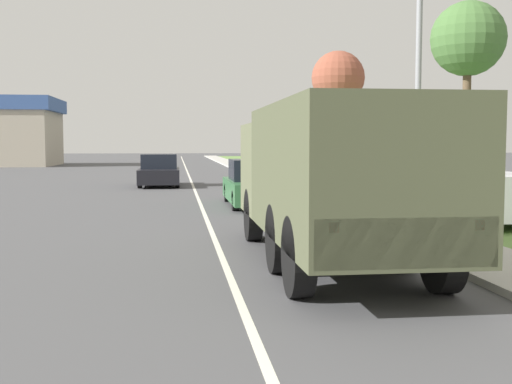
% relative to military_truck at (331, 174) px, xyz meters
% --- Properties ---
extents(ground_plane, '(180.00, 180.00, 0.00)m').
position_rel_military_truck_xyz_m(ground_plane, '(-1.83, 29.35, -1.56)').
color(ground_plane, '#4C4C4F').
extents(lane_centre_stripe, '(0.12, 120.00, 0.00)m').
position_rel_military_truck_xyz_m(lane_centre_stripe, '(-1.83, 29.35, -1.56)').
color(lane_centre_stripe, silver).
rests_on(lane_centre_stripe, ground).
extents(sidewalk_right, '(1.80, 120.00, 0.12)m').
position_rel_military_truck_xyz_m(sidewalk_right, '(2.67, 29.35, -1.50)').
color(sidewalk_right, beige).
rests_on(sidewalk_right, ground).
extents(grass_strip_right, '(7.00, 120.00, 0.02)m').
position_rel_military_truck_xyz_m(grass_strip_right, '(7.07, 29.35, -1.55)').
color(grass_strip_right, '#6B9347').
rests_on(grass_strip_right, ground).
extents(military_truck, '(2.34, 7.68, 2.71)m').
position_rel_military_truck_xyz_m(military_truck, '(0.00, 0.00, 0.00)').
color(military_truck, '#606647').
rests_on(military_truck, ground).
extents(car_nearest_ahead, '(1.87, 4.89, 1.54)m').
position_rel_military_truck_xyz_m(car_nearest_ahead, '(-0.01, 10.42, -0.86)').
color(car_nearest_ahead, '#336B3D').
rests_on(car_nearest_ahead, ground).
extents(car_second_ahead, '(1.92, 4.44, 1.55)m').
position_rel_military_truck_xyz_m(car_second_ahead, '(-3.46, 20.67, -0.86)').
color(car_second_ahead, black).
rests_on(car_second_ahead, ground).
extents(pickup_truck, '(1.98, 5.60, 1.92)m').
position_rel_military_truck_xyz_m(pickup_truck, '(5.26, 5.91, -0.64)').
color(pickup_truck, silver).
rests_on(pickup_truck, grass_strip_right).
extents(lamp_post, '(1.69, 0.24, 6.69)m').
position_rel_military_truck_xyz_m(lamp_post, '(2.70, 3.54, 2.57)').
color(lamp_post, gray).
rests_on(lamp_post, sidewalk_right).
extents(tree_mid_right, '(2.74, 2.74, 7.28)m').
position_rel_military_truck_xyz_m(tree_mid_right, '(8.07, 11.98, 4.29)').
color(tree_mid_right, brown).
rests_on(tree_mid_right, grass_strip_right).
extents(tree_far_right, '(3.13, 3.13, 7.47)m').
position_rel_military_truck_xyz_m(tree_far_right, '(6.87, 26.37, 4.31)').
color(tree_far_right, brown).
rests_on(tree_far_right, grass_strip_right).
extents(utility_box, '(0.55, 0.45, 0.70)m').
position_rel_military_truck_xyz_m(utility_box, '(4.37, 3.31, -1.19)').
color(utility_box, '#3D7042').
rests_on(utility_box, grass_strip_right).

